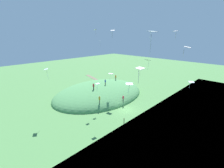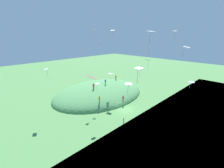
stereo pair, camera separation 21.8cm
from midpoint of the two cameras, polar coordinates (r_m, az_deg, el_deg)
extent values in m
plane|color=#4D8345|center=(35.63, 5.08, -9.37)|extent=(160.00, 160.00, 0.00)
ellipsoid|color=#4E8D51|center=(44.58, -4.50, -3.69)|extent=(20.36, 27.08, 5.81)
cube|color=#6F644F|center=(59.45, -5.83, 1.73)|extent=(16.50, 5.46, 0.04)
cube|color=brown|center=(43.10, -2.30, 0.18)|extent=(0.23, 0.22, 0.76)
cylinder|color=#3554B6|center=(42.91, -2.31, 1.05)|extent=(0.53, 0.53, 0.60)
sphere|color=brown|center=(42.79, -2.32, 1.59)|extent=(0.23, 0.23, 0.23)
cube|color=black|center=(40.04, -6.62, -1.45)|extent=(0.25, 0.28, 0.78)
cylinder|color=#CF393B|center=(39.82, -6.65, -0.50)|extent=(0.63, 0.63, 0.62)
sphere|color=brown|center=(39.69, -6.67, 0.08)|extent=(0.23, 0.23, 0.23)
cube|color=brown|center=(49.59, 1.55, 1.91)|extent=(0.27, 0.25, 0.81)
cylinder|color=orange|center=(49.40, 1.56, 2.71)|extent=(0.61, 0.61, 0.64)
sphere|color=#A4794D|center=(49.29, 1.56, 3.21)|extent=(0.24, 0.24, 0.24)
cube|color=brown|center=(35.00, -4.48, -6.34)|extent=(0.24, 0.16, 0.80)
cylinder|color=gold|center=(34.72, -4.51, -5.26)|extent=(0.47, 0.47, 0.63)
sphere|color=#9B735B|center=(34.56, -4.53, -4.60)|extent=(0.24, 0.24, 0.24)
cube|color=#343C35|center=(37.15, 4.25, -6.00)|extent=(0.23, 0.15, 0.80)
cylinder|color=#C33541|center=(36.88, 4.28, -4.98)|extent=(0.44, 0.44, 0.63)
sphere|color=beige|center=(36.71, 4.29, -4.35)|extent=(0.24, 0.24, 0.24)
cube|color=white|center=(37.53, -6.02, 19.24)|extent=(0.48, 0.68, 0.15)
cylinder|color=white|center=(37.32, -5.78, 18.14)|extent=(0.08, 0.14, 1.12)
cube|color=white|center=(32.25, -22.90, 5.09)|extent=(1.22, 1.06, 0.21)
cylinder|color=white|center=(32.31, -22.49, 3.17)|extent=(0.04, 0.18, 1.66)
cube|color=white|center=(35.41, 27.31, 0.65)|extent=(1.28, 1.29, 0.21)
cylinder|color=white|center=(35.77, 26.85, -0.50)|extent=(0.09, 0.04, 1.09)
cube|color=silver|center=(19.66, 26.04, 12.08)|extent=(0.95, 1.17, 0.17)
cylinder|color=silver|center=(19.50, 24.84, 10.24)|extent=(0.08, 0.15, 0.81)
cube|color=silver|center=(25.75, 22.48, 17.57)|extent=(0.96, 0.90, 0.12)
cylinder|color=silver|center=(26.02, 22.47, 16.11)|extent=(0.06, 0.12, 0.91)
cube|color=white|center=(37.75, -4.34, 15.60)|extent=(0.63, 0.73, 0.04)
cylinder|color=white|center=(37.45, -4.25, 14.31)|extent=(0.09, 0.23, 1.35)
cube|color=white|center=(35.97, -0.31, 3.85)|extent=(1.29, 0.99, 0.04)
cylinder|color=white|center=(36.38, -0.56, 2.49)|extent=(0.07, 0.14, 1.28)
cube|color=silver|center=(14.37, 14.66, 18.19)|extent=(0.64, 0.89, 0.11)
cylinder|color=silver|center=(14.45, 13.93, 13.85)|extent=(0.17, 0.28, 1.76)
cube|color=silver|center=(32.89, 0.41, 19.14)|extent=(1.02, 0.86, 0.17)
cylinder|color=silver|center=(33.19, 0.27, 17.73)|extent=(0.16, 0.06, 1.18)
cube|color=white|center=(28.00, -5.18, 0.16)|extent=(0.63, 0.84, 0.07)
cylinder|color=white|center=(28.00, -5.35, -1.48)|extent=(0.15, 0.07, 1.12)
cube|color=white|center=(16.83, 10.24, 5.74)|extent=(1.14, 0.93, 0.14)
cylinder|color=white|center=(17.07, 9.67, 2.54)|extent=(0.10, 0.08, 1.47)
cube|color=silver|center=(37.08, 14.73, 18.19)|extent=(1.18, 1.01, 0.21)
cylinder|color=silver|center=(36.96, 14.01, 16.90)|extent=(0.04, 0.12, 1.23)
cube|color=white|center=(34.26, 10.59, 5.31)|extent=(0.85, 0.82, 0.20)
cylinder|color=white|center=(34.80, 10.32, 3.92)|extent=(0.12, 0.07, 1.53)
cube|color=silver|center=(32.09, 13.08, 8.58)|extent=(1.06, 0.73, 0.24)
cylinder|color=silver|center=(32.19, 13.33, 6.51)|extent=(0.16, 0.05, 1.77)
cube|color=white|center=(42.41, -0.17, 18.26)|extent=(0.88, 0.87, 0.14)
cylinder|color=white|center=(42.46, 0.18, 17.26)|extent=(0.04, 0.14, 1.12)
cube|color=white|center=(19.79, 6.40, 0.02)|extent=(1.06, 1.06, 0.14)
cylinder|color=white|center=(20.28, 6.20, -1.96)|extent=(0.15, 0.16, 1.18)
cylinder|color=brown|center=(30.31, 4.53, -13.31)|extent=(0.14, 0.14, 1.12)
camera|label=1|loc=(0.11, -89.84, 0.05)|focal=24.87mm
camera|label=2|loc=(0.11, 90.16, -0.05)|focal=24.87mm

